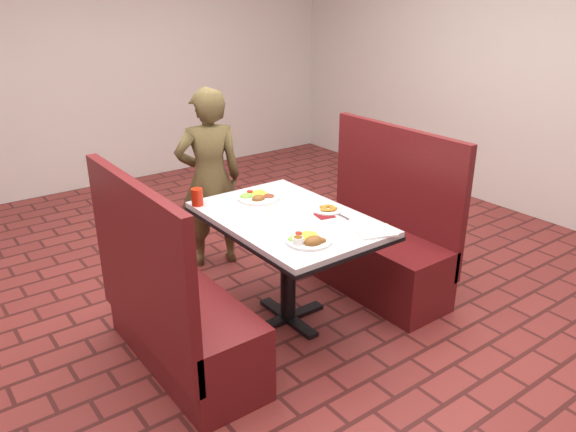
% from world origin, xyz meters
% --- Properties ---
extents(room, '(7.00, 7.04, 2.82)m').
position_xyz_m(room, '(0.00, 0.00, 1.91)').
color(room, maroon).
rests_on(room, ground).
extents(dining_table, '(0.81, 1.21, 0.75)m').
position_xyz_m(dining_table, '(0.00, 0.00, 0.65)').
color(dining_table, silver).
rests_on(dining_table, ground).
extents(booth_bench_left, '(0.47, 1.20, 1.17)m').
position_xyz_m(booth_bench_left, '(-0.80, 0.00, 0.33)').
color(booth_bench_left, maroon).
rests_on(booth_bench_left, ground).
extents(booth_bench_right, '(0.47, 1.20, 1.17)m').
position_xyz_m(booth_bench_right, '(0.80, 0.00, 0.33)').
color(booth_bench_right, maroon).
rests_on(booth_bench_right, ground).
extents(diner_person, '(0.59, 0.47, 1.41)m').
position_xyz_m(diner_person, '(0.03, 1.05, 0.70)').
color(diner_person, brown).
rests_on(diner_person, ground).
extents(near_dinner_plate, '(0.26, 0.26, 0.08)m').
position_xyz_m(near_dinner_plate, '(-0.14, -0.38, 0.78)').
color(near_dinner_plate, white).
rests_on(near_dinner_plate, dining_table).
extents(far_dinner_plate, '(0.28, 0.28, 0.07)m').
position_xyz_m(far_dinner_plate, '(0.02, 0.37, 0.78)').
color(far_dinner_plate, white).
rests_on(far_dinner_plate, dining_table).
extents(plantain_plate, '(0.19, 0.19, 0.03)m').
position_xyz_m(plantain_plate, '(0.25, -0.08, 0.76)').
color(plantain_plate, white).
rests_on(plantain_plate, dining_table).
extents(maroon_napkin, '(0.13, 0.13, 0.00)m').
position_xyz_m(maroon_napkin, '(0.18, -0.13, 0.75)').
color(maroon_napkin, maroon).
rests_on(maroon_napkin, dining_table).
extents(spoon_utensil, '(0.02, 0.14, 0.00)m').
position_xyz_m(spoon_utensil, '(0.26, -0.21, 0.76)').
color(spoon_utensil, silver).
rests_on(spoon_utensil, dining_table).
extents(red_tumbler, '(0.08, 0.08, 0.11)m').
position_xyz_m(red_tumbler, '(-0.36, 0.50, 0.81)').
color(red_tumbler, red).
rests_on(red_tumbler, dining_table).
extents(paper_napkin, '(0.26, 0.23, 0.01)m').
position_xyz_m(paper_napkin, '(0.25, -0.51, 0.76)').
color(paper_napkin, white).
rests_on(paper_napkin, dining_table).
extents(knife_utensil, '(0.03, 0.15, 0.00)m').
position_xyz_m(knife_utensil, '(-0.09, -0.35, 0.76)').
color(knife_utensil, silver).
rests_on(knife_utensil, dining_table).
extents(fork_utensil, '(0.09, 0.14, 0.00)m').
position_xyz_m(fork_utensil, '(-0.12, -0.35, 0.76)').
color(fork_utensil, silver).
rests_on(fork_utensil, dining_table).
extents(lettuce_shreds, '(0.28, 0.32, 0.00)m').
position_xyz_m(lettuce_shreds, '(0.04, 0.06, 0.75)').
color(lettuce_shreds, '#9AC14D').
rests_on(lettuce_shreds, dining_table).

